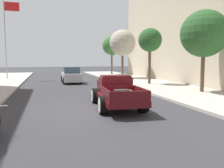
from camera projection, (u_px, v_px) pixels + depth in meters
The scene contains 9 objects.
ground_plane at pixel (95, 109), 10.86m from camera, with size 140.00×140.00×0.00m, color #333338.
sidewalk_right at pixel (221, 100), 12.84m from camera, with size 5.50×64.00×0.15m, color #B7B2A8.
hotrod_truck_maroon at pixel (116, 91), 11.54m from camera, with size 2.43×5.03×1.58m.
car_background_silver at pixel (71, 75), 23.35m from camera, with size 1.88×4.30×1.65m.
flagpole at pixel (7, 30), 26.43m from camera, with size 1.74×0.16×9.16m.
street_tree_nearest at pixel (204, 34), 15.42m from camera, with size 3.19×3.19×5.56m.
street_tree_second at pixel (150, 40), 20.85m from camera, with size 2.16×2.16×5.10m.
street_tree_third at pixel (123, 43), 28.01m from camera, with size 3.20×3.20×5.90m.
street_tree_farthest at pixel (112, 46), 35.32m from camera, with size 2.91×2.91×5.86m.
Camera 1 is at (-2.13, -10.49, 2.34)m, focal length 36.50 mm.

